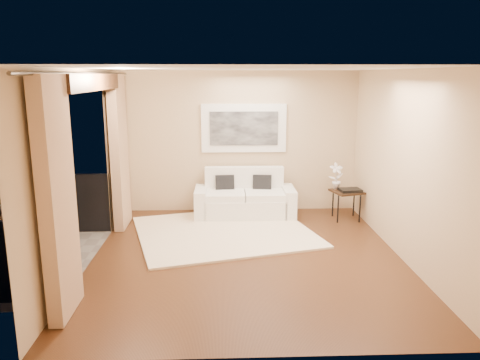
{
  "coord_description": "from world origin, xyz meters",
  "views": [
    {
      "loc": [
        -0.35,
        -6.44,
        2.62
      ],
      "look_at": [
        -0.08,
        0.5,
        1.05
      ],
      "focal_mm": 35.0,
      "sensor_mm": 36.0,
      "label": 1
    }
  ],
  "objects_px": {
    "side_table": "(347,194)",
    "ice_bucket": "(6,206)",
    "sofa": "(245,199)",
    "bistro_table": "(14,221)",
    "orchid": "(336,176)"
  },
  "relations": [
    {
      "from": "side_table",
      "to": "ice_bucket",
      "type": "relative_size",
      "value": 3.09
    },
    {
      "from": "sofa",
      "to": "ice_bucket",
      "type": "bearing_deg",
      "value": -142.41
    },
    {
      "from": "sofa",
      "to": "bistro_table",
      "type": "bearing_deg",
      "value": -140.9
    },
    {
      "from": "ice_bucket",
      "to": "bistro_table",
      "type": "bearing_deg",
      "value": -28.01
    },
    {
      "from": "sofa",
      "to": "bistro_table",
      "type": "xyz_separation_m",
      "value": [
        -3.16,
        -2.54,
        0.43
      ]
    },
    {
      "from": "side_table",
      "to": "bistro_table",
      "type": "height_order",
      "value": "bistro_table"
    },
    {
      "from": "orchid",
      "to": "ice_bucket",
      "type": "bearing_deg",
      "value": -154.87
    },
    {
      "from": "sofa",
      "to": "side_table",
      "type": "relative_size",
      "value": 3.01
    },
    {
      "from": "bistro_table",
      "to": "side_table",
      "type": "bearing_deg",
      "value": 23.97
    },
    {
      "from": "sofa",
      "to": "bistro_table",
      "type": "height_order",
      "value": "sofa"
    },
    {
      "from": "orchid",
      "to": "ice_bucket",
      "type": "height_order",
      "value": "orchid"
    },
    {
      "from": "sofa",
      "to": "bistro_table",
      "type": "distance_m",
      "value": 4.08
    },
    {
      "from": "bistro_table",
      "to": "ice_bucket",
      "type": "xyz_separation_m",
      "value": [
        -0.1,
        0.06,
        0.18
      ]
    },
    {
      "from": "side_table",
      "to": "ice_bucket",
      "type": "xyz_separation_m",
      "value": [
        -5.13,
        -2.18,
        0.44
      ]
    },
    {
      "from": "bistro_table",
      "to": "ice_bucket",
      "type": "height_order",
      "value": "ice_bucket"
    }
  ]
}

